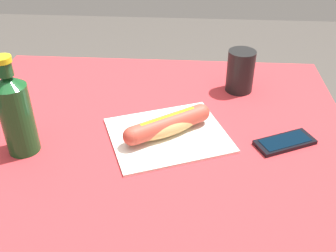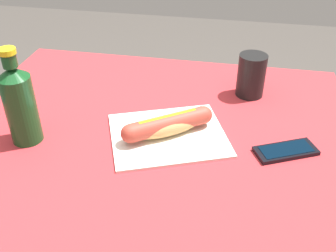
{
  "view_description": "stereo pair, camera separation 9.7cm",
  "coord_description": "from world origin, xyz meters",
  "px_view_note": "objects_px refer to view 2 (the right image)",
  "views": [
    {
      "loc": [
        -0.11,
        0.78,
        1.3
      ],
      "look_at": [
        -0.05,
        -0.01,
        0.76
      ],
      "focal_mm": 42.15,
      "sensor_mm": 36.0,
      "label": 1
    },
    {
      "loc": [
        -0.2,
        0.77,
        1.3
      ],
      "look_at": [
        -0.05,
        -0.01,
        0.76
      ],
      "focal_mm": 42.15,
      "sensor_mm": 36.0,
      "label": 2
    }
  ],
  "objects_px": {
    "cell_phone": "(286,151)",
    "drinking_cup": "(251,75)",
    "hot_dog": "(168,125)",
    "soda_bottle": "(20,103)"
  },
  "relations": [
    {
      "from": "cell_phone",
      "to": "drinking_cup",
      "type": "bearing_deg",
      "value": -70.98
    },
    {
      "from": "soda_bottle",
      "to": "drinking_cup",
      "type": "xyz_separation_m",
      "value": [
        -0.53,
        -0.33,
        -0.04
      ]
    },
    {
      "from": "soda_bottle",
      "to": "drinking_cup",
      "type": "height_order",
      "value": "soda_bottle"
    },
    {
      "from": "cell_phone",
      "to": "soda_bottle",
      "type": "bearing_deg",
      "value": 5.88
    },
    {
      "from": "cell_phone",
      "to": "soda_bottle",
      "type": "relative_size",
      "value": 0.66
    },
    {
      "from": "cell_phone",
      "to": "drinking_cup",
      "type": "relative_size",
      "value": 1.27
    },
    {
      "from": "drinking_cup",
      "to": "hot_dog",
      "type": "bearing_deg",
      "value": 52.26
    },
    {
      "from": "hot_dog",
      "to": "soda_bottle",
      "type": "distance_m",
      "value": 0.35
    },
    {
      "from": "hot_dog",
      "to": "cell_phone",
      "type": "distance_m",
      "value": 0.29
    },
    {
      "from": "hot_dog",
      "to": "cell_phone",
      "type": "xyz_separation_m",
      "value": [
        -0.29,
        0.01,
        -0.03
      ]
    }
  ]
}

